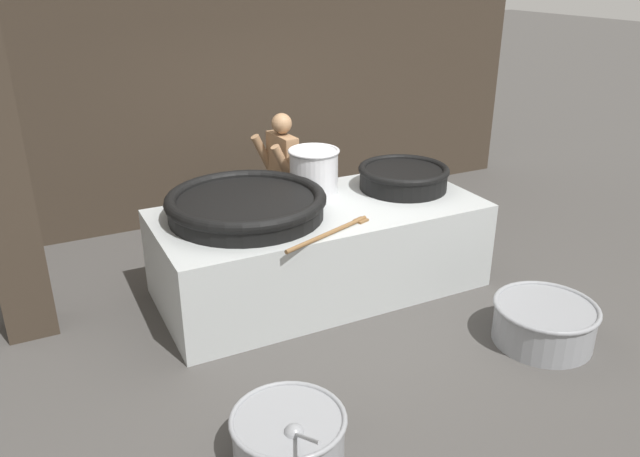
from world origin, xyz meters
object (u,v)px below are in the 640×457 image
at_px(stock_pot, 314,170).
at_px(prep_bowl_vegetables, 289,435).
at_px(cook, 282,179).
at_px(giant_wok_far, 403,176).
at_px(prep_bowl_meat, 544,321).
at_px(giant_wok_near, 246,204).

bearing_deg(stock_pot, prep_bowl_vegetables, -119.59).
xyz_separation_m(stock_pot, cook, (-0.11, 0.58, -0.26)).
relative_size(cook, prep_bowl_vegetables, 1.57).
distance_m(giant_wok_far, cook, 1.38).
xyz_separation_m(giant_wok_far, stock_pot, (-0.89, 0.35, 0.10)).
distance_m(giant_wok_far, prep_bowl_meat, 2.08).
relative_size(stock_pot, prep_bowl_meat, 0.59).
xyz_separation_m(giant_wok_far, prep_bowl_meat, (0.28, -1.89, -0.82)).
bearing_deg(giant_wok_near, prep_bowl_meat, -42.57).
distance_m(giant_wok_near, stock_pot, 0.96).
bearing_deg(stock_pot, cook, 101.18).
distance_m(giant_wok_near, giant_wok_far, 1.78).
height_order(stock_pot, prep_bowl_vegetables, stock_pot).
bearing_deg(stock_pot, giant_wok_near, -158.37).
relative_size(giant_wok_near, prep_bowl_meat, 1.67).
relative_size(giant_wok_near, prep_bowl_vegetables, 1.48).
relative_size(prep_bowl_vegetables, prep_bowl_meat, 1.13).
distance_m(giant_wok_far, prep_bowl_vegetables, 3.29).
distance_m(stock_pot, prep_bowl_vegetables, 3.05).
xyz_separation_m(giant_wok_near, cook, (0.77, 0.93, -0.15)).
bearing_deg(prep_bowl_vegetables, giant_wok_near, 75.92).
xyz_separation_m(cook, prep_bowl_vegetables, (-1.32, -3.10, -0.69)).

